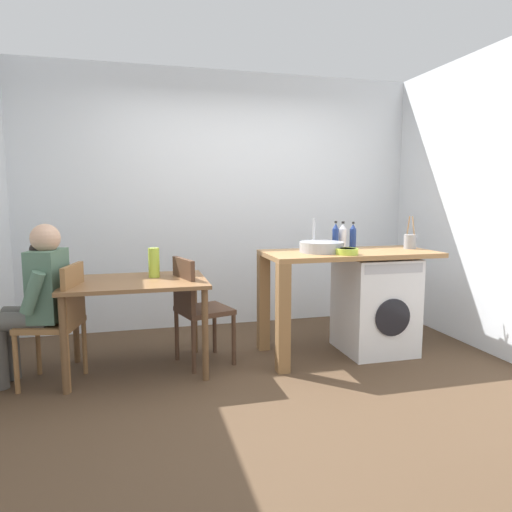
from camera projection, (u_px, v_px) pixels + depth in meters
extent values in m
plane|color=#4C3826|center=(268.00, 383.00, 3.45)|extent=(5.46, 5.46, 0.00)
cube|color=silver|center=(224.00, 201.00, 4.96)|extent=(4.60, 0.10, 2.70)
cube|color=brown|center=(135.00, 282.00, 3.62)|extent=(1.10, 0.76, 0.03)
cylinder|color=brown|center=(64.00, 345.00, 3.23)|extent=(0.05, 0.05, 0.71)
cylinder|color=brown|center=(205.00, 335.00, 3.48)|extent=(0.05, 0.05, 0.71)
cylinder|color=brown|center=(76.00, 321.00, 3.86)|extent=(0.05, 0.05, 0.71)
cylinder|color=brown|center=(194.00, 314.00, 4.11)|extent=(0.05, 0.05, 0.71)
cube|color=olive|center=(50.00, 325.00, 3.41)|extent=(0.48, 0.48, 0.04)
cube|color=olive|center=(73.00, 295.00, 3.38)|extent=(0.12, 0.38, 0.45)
cylinder|color=olive|center=(16.00, 363.00, 3.25)|extent=(0.04, 0.04, 0.45)
cylinder|color=olive|center=(38.00, 346.00, 3.61)|extent=(0.04, 0.04, 0.45)
cylinder|color=olive|center=(67.00, 362.00, 3.26)|extent=(0.04, 0.04, 0.45)
cylinder|color=olive|center=(85.00, 346.00, 3.62)|extent=(0.04, 0.04, 0.45)
cube|color=#4C3323|center=(204.00, 310.00, 3.84)|extent=(0.50, 0.50, 0.04)
cube|color=#4C3323|center=(184.00, 286.00, 3.72)|extent=(0.14, 0.37, 0.45)
cylinder|color=#4C3323|center=(215.00, 328.00, 4.12)|extent=(0.04, 0.04, 0.45)
cylinder|color=#4C3323|center=(234.00, 338.00, 3.81)|extent=(0.04, 0.04, 0.45)
cylinder|color=#4C3323|center=(177.00, 334.00, 3.93)|extent=(0.04, 0.04, 0.45)
cylinder|color=#4C3323|center=(194.00, 346.00, 3.63)|extent=(0.04, 0.04, 0.45)
cylinder|color=#595651|center=(0.00, 359.00, 3.34)|extent=(0.11, 0.11, 0.45)
cylinder|color=#595651|center=(12.00, 350.00, 3.51)|extent=(0.11, 0.11, 0.45)
cylinder|color=#595651|center=(20.00, 322.00, 3.31)|extent=(0.42, 0.22, 0.14)
cylinder|color=#595651|center=(31.00, 315.00, 3.48)|extent=(0.42, 0.22, 0.14)
cube|color=#4C6B56|center=(48.00, 285.00, 3.37)|extent=(0.27, 0.38, 0.52)
cylinder|color=#4C6B56|center=(33.00, 293.00, 3.16)|extent=(0.20, 0.13, 0.31)
cylinder|color=#4C6B56|center=(57.00, 282.00, 3.58)|extent=(0.20, 0.13, 0.31)
sphere|color=tan|center=(45.00, 238.00, 3.32)|extent=(0.21, 0.21, 0.21)
sphere|color=black|center=(38.00, 250.00, 3.33)|extent=(0.12, 0.12, 0.12)
cube|color=#9E7042|center=(349.00, 254.00, 4.02)|extent=(1.50, 0.68, 0.04)
cube|color=olive|center=(283.00, 318.00, 3.62)|extent=(0.10, 0.10, 0.88)
cube|color=olive|center=(263.00, 302.00, 4.18)|extent=(0.10, 0.10, 0.88)
cube|color=white|center=(375.00, 304.00, 4.14)|extent=(0.60, 0.60, 0.86)
cylinder|color=black|center=(393.00, 317.00, 3.86)|extent=(0.32, 0.02, 0.32)
cube|color=#B2B2B7|center=(394.00, 269.00, 3.81)|extent=(0.54, 0.01, 0.08)
cylinder|color=#9EA0A5|center=(322.00, 247.00, 3.94)|extent=(0.38, 0.38, 0.09)
cylinder|color=#B2B2B7|center=(314.00, 234.00, 4.10)|extent=(0.02, 0.02, 0.28)
cylinder|color=navy|center=(335.00, 239.00, 4.23)|extent=(0.06, 0.06, 0.18)
cone|color=navy|center=(336.00, 226.00, 4.22)|extent=(0.05, 0.05, 0.05)
cylinder|color=#262626|center=(336.00, 222.00, 4.22)|extent=(0.02, 0.02, 0.02)
cylinder|color=silver|center=(343.00, 238.00, 4.27)|extent=(0.07, 0.07, 0.18)
cone|color=silver|center=(343.00, 226.00, 4.26)|extent=(0.06, 0.06, 0.05)
cylinder|color=#262626|center=(343.00, 222.00, 4.26)|extent=(0.03, 0.03, 0.02)
cylinder|color=navy|center=(353.00, 238.00, 4.31)|extent=(0.06, 0.06, 0.17)
cone|color=navy|center=(353.00, 226.00, 4.29)|extent=(0.05, 0.05, 0.05)
cylinder|color=#262626|center=(353.00, 223.00, 4.29)|extent=(0.02, 0.02, 0.02)
cylinder|color=#A8C63D|center=(347.00, 251.00, 3.79)|extent=(0.19, 0.19, 0.05)
cylinder|color=olive|center=(347.00, 250.00, 3.79)|extent=(0.15, 0.15, 0.03)
cylinder|color=gray|center=(410.00, 242.00, 4.21)|extent=(0.11, 0.11, 0.13)
cylinder|color=#99724C|center=(408.00, 226.00, 4.20)|extent=(0.01, 0.04, 0.18)
cylinder|color=#99724C|center=(413.00, 226.00, 4.19)|extent=(0.01, 0.05, 0.18)
cylinder|color=#A8C63D|center=(154.00, 263.00, 3.74)|extent=(0.09, 0.09, 0.24)
cube|color=#B2B2B7|center=(349.00, 252.00, 3.91)|extent=(0.15, 0.06, 0.01)
cube|color=#262628|center=(349.00, 252.00, 3.91)|extent=(0.15, 0.06, 0.01)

